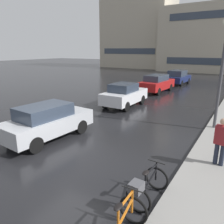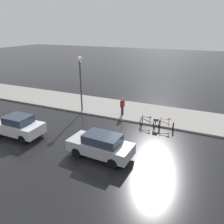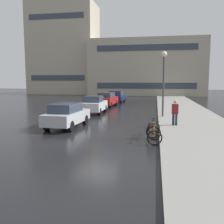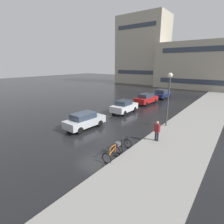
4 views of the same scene
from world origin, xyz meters
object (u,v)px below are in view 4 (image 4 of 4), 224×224
object	(u,v)px
car_white	(124,107)
streetlamp	(169,90)
bicycle_second	(122,145)
car_navy	(162,94)
bicycle_nearest	(112,154)
car_silver	(85,120)
car_red	(146,99)
pedestrian	(157,131)

from	to	relation	value
car_white	streetlamp	bearing A→B (deg)	-16.37
bicycle_second	car_navy	world-z (taller)	car_navy
car_white	bicycle_second	bearing A→B (deg)	-57.72
bicycle_nearest	car_silver	xyz separation A→B (m)	(-5.42, 2.94, 0.39)
bicycle_second	car_silver	distance (m)	5.60
streetlamp	bicycle_nearest	bearing A→B (deg)	-94.31
bicycle_nearest	car_navy	bearing A→B (deg)	103.47
car_navy	bicycle_nearest	bearing A→B (deg)	-76.53
car_navy	car_silver	bearing A→B (deg)	-90.81
car_navy	car_red	bearing A→B (deg)	-92.59
bicycle_nearest	car_red	size ratio (longest dim) A/B	0.26
car_red	car_navy	size ratio (longest dim) A/B	1.10
car_red	bicycle_nearest	bearing A→B (deg)	-71.12
bicycle_second	streetlamp	xyz separation A→B (m)	(0.67, 6.65, 3.10)
bicycle_nearest	bicycle_second	distance (m)	1.29
streetlamp	pedestrian	bearing A→B (deg)	-80.32
car_white	pedestrian	size ratio (longest dim) A/B	2.19
car_red	pedestrian	distance (m)	13.44
bicycle_nearest	car_white	size ratio (longest dim) A/B	0.30
car_red	car_navy	xyz separation A→B (m)	(0.26, 5.69, -0.02)
car_silver	pedestrian	xyz separation A→B (m)	(6.66, 1.20, 0.19)
car_silver	streetlamp	size ratio (longest dim) A/B	0.80
car_red	pedestrian	xyz separation A→B (m)	(6.66, -11.68, 0.16)
bicycle_second	streetlamp	distance (m)	7.37
car_white	car_navy	bearing A→B (deg)	88.88
bicycle_second	streetlamp	world-z (taller)	streetlamp
bicycle_second	car_silver	size ratio (longest dim) A/B	0.35
bicycle_nearest	car_navy	world-z (taller)	car_navy
car_red	streetlamp	xyz separation A→B (m)	(6.01, -7.88, 2.76)
car_silver	streetlamp	bearing A→B (deg)	39.72
car_white	car_red	xyz separation A→B (m)	(-0.03, 6.12, 0.02)
car_silver	car_navy	size ratio (longest dim) A/B	1.03
bicycle_second	car_red	xyz separation A→B (m)	(-5.34, 14.53, 0.34)
bicycle_nearest	pedestrian	xyz separation A→B (m)	(1.25, 4.14, 0.58)
bicycle_second	car_red	size ratio (longest dim) A/B	0.32
car_white	pedestrian	distance (m)	8.65
bicycle_nearest	bicycle_second	xyz separation A→B (m)	(-0.07, 1.28, 0.08)
car_red	car_navy	distance (m)	5.70
bicycle_second	car_white	xyz separation A→B (m)	(-5.31, 8.41, 0.32)
streetlamp	car_white	bearing A→B (deg)	163.63
pedestrian	streetlamp	size ratio (longest dim) A/B	0.34
car_silver	car_red	bearing A→B (deg)	89.98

